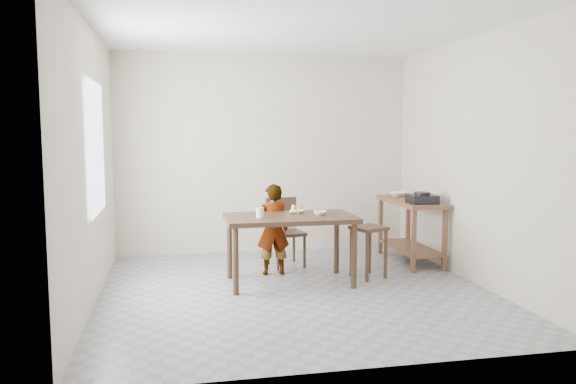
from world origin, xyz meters
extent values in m
cube|color=gray|center=(0.00, 0.00, -0.02)|extent=(4.00, 4.00, 0.04)
cube|color=white|center=(0.00, 0.00, 2.72)|extent=(4.00, 4.00, 0.04)
cube|color=beige|center=(0.00, 2.02, 1.35)|extent=(4.00, 0.04, 2.70)
cube|color=beige|center=(0.00, -2.02, 1.35)|extent=(4.00, 0.04, 2.70)
cube|color=beige|center=(-2.02, 0.00, 1.35)|extent=(0.04, 4.00, 2.70)
cube|color=beige|center=(2.02, 0.00, 1.35)|extent=(0.04, 4.00, 2.70)
cube|color=silver|center=(-1.97, 0.20, 1.50)|extent=(0.02, 1.10, 1.30)
imported|color=white|center=(-0.12, 0.72, 0.53)|extent=(0.39, 0.26, 1.06)
cylinder|color=white|center=(-0.33, 0.26, 0.80)|extent=(0.10, 0.10, 0.10)
imported|color=white|center=(0.34, 0.30, 0.77)|extent=(0.15, 0.15, 0.05)
imported|color=white|center=(1.68, 1.37, 0.83)|extent=(0.27, 0.27, 0.06)
cube|color=black|center=(1.70, 0.65, 0.85)|extent=(0.33, 0.33, 0.11)
camera|label=1|loc=(-1.22, -5.61, 1.67)|focal=35.00mm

